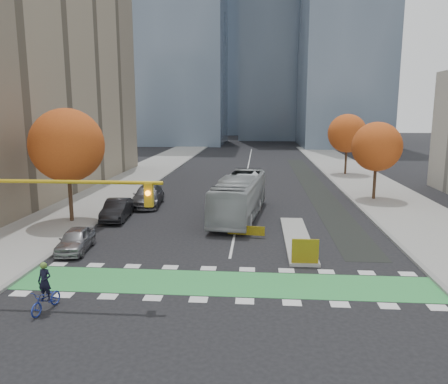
% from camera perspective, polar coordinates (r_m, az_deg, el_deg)
% --- Properties ---
extents(ground, '(300.00, 300.00, 0.00)m').
position_cam_1_polar(ground, '(19.66, -0.23, -13.50)').
color(ground, black).
rests_on(ground, ground).
extents(sidewalk_west, '(7.00, 120.00, 0.15)m').
position_cam_1_polar(sidewalk_west, '(41.52, -16.73, -0.92)').
color(sidewalk_west, gray).
rests_on(sidewalk_west, ground).
extents(sidewalk_east, '(7.00, 120.00, 0.15)m').
position_cam_1_polar(sidewalk_east, '(40.53, 21.67, -1.50)').
color(sidewalk_east, gray).
rests_on(sidewalk_east, ground).
extents(curb_west, '(0.30, 120.00, 0.16)m').
position_cam_1_polar(curb_west, '(40.38, -12.10, -1.02)').
color(curb_west, gray).
rests_on(curb_west, ground).
extents(curb_east, '(0.30, 120.00, 0.16)m').
position_cam_1_polar(curb_east, '(39.64, 16.83, -1.46)').
color(curb_east, gray).
rests_on(curb_east, ground).
extents(bike_crossing, '(20.00, 3.00, 0.01)m').
position_cam_1_polar(bike_crossing, '(21.03, 0.12, -11.83)').
color(bike_crossing, green).
rests_on(bike_crossing, ground).
extents(centre_line, '(0.15, 70.00, 0.01)m').
position_cam_1_polar(centre_line, '(58.46, 3.03, 2.67)').
color(centre_line, silver).
rests_on(centre_line, ground).
extents(bike_lane_paint, '(2.50, 50.00, 0.01)m').
position_cam_1_polar(bike_lane_paint, '(48.93, 11.53, 0.92)').
color(bike_lane_paint, black).
rests_on(bike_lane_paint, ground).
extents(median_island, '(1.60, 10.00, 0.16)m').
position_cam_1_polar(median_island, '(28.15, 9.51, -5.97)').
color(median_island, gray).
rests_on(median_island, ground).
extents(hazard_board, '(1.40, 0.12, 1.30)m').
position_cam_1_polar(hazard_board, '(23.37, 10.55, -7.61)').
color(hazard_board, yellow).
rests_on(hazard_board, median_island).
extents(tower_ne, '(18.00, 24.00, 60.00)m').
position_cam_1_polar(tower_ne, '(106.83, 15.58, 22.07)').
color(tower_ne, '#47566B').
rests_on(tower_ne, ground).
extents(tower_far, '(26.00, 26.00, 80.00)m').
position_cam_1_polar(tower_far, '(161.19, 2.69, 21.99)').
color(tower_far, '#47566B').
rests_on(tower_far, ground).
extents(tree_west, '(5.20, 5.20, 8.22)m').
position_cam_1_polar(tree_west, '(32.88, -19.81, 5.75)').
color(tree_west, '#332114').
rests_on(tree_west, ground).
extents(tree_east_near, '(4.40, 4.40, 7.08)m').
position_cam_1_polar(tree_east_near, '(41.37, 19.33, 5.60)').
color(tree_east_near, '#332114').
rests_on(tree_east_near, ground).
extents(tree_east_far, '(4.80, 4.80, 7.65)m').
position_cam_1_polar(tree_east_far, '(57.03, 15.79, 7.38)').
color(tree_east_far, '#332114').
rests_on(tree_east_far, ground).
extents(traffic_signal_west, '(8.53, 0.56, 5.20)m').
position_cam_1_polar(traffic_signal_west, '(20.17, -23.45, -1.71)').
color(traffic_signal_west, '#BF9914').
rests_on(traffic_signal_west, ground).
extents(cyclist, '(0.94, 1.89, 2.09)m').
position_cam_1_polar(cyclist, '(19.49, -22.25, -12.33)').
color(cyclist, navy).
rests_on(cyclist, ground).
extents(bus, '(4.05, 11.72, 3.20)m').
position_cam_1_polar(bus, '(33.28, 2.06, -0.56)').
color(bus, '#A5ABAD').
rests_on(bus, ground).
extents(parked_car_a, '(1.97, 4.06, 1.34)m').
position_cam_1_polar(parked_car_a, '(26.82, -18.81, -5.92)').
color(parked_car_a, gray).
rests_on(parked_car_a, ground).
extents(parked_car_b, '(1.99, 4.71, 1.51)m').
position_cam_1_polar(parked_car_b, '(33.57, -13.81, -2.24)').
color(parked_car_b, black).
rests_on(parked_car_b, ground).
extents(parked_car_c, '(2.78, 5.90, 1.66)m').
position_cam_1_polar(parked_car_c, '(37.94, -9.93, -0.51)').
color(parked_car_c, '#4F5055').
rests_on(parked_car_c, ground).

